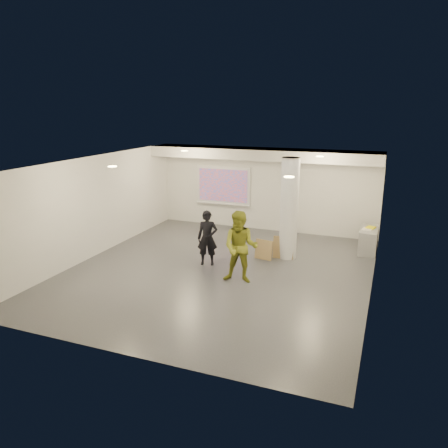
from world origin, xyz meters
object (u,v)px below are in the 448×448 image
at_px(projection_screen, 223,186).
at_px(credenza, 368,240).
at_px(man, 240,247).
at_px(woman, 207,238).
at_px(column, 289,209).

distance_m(projection_screen, credenza, 5.57).
bearing_deg(man, credenza, 44.23).
relative_size(projection_screen, credenza, 1.66).
height_order(projection_screen, woman, projection_screen).
bearing_deg(projection_screen, column, -40.56).
bearing_deg(woman, man, -51.05).
bearing_deg(column, woman, -144.89).
height_order(projection_screen, man, projection_screen).
xyz_separation_m(credenza, woman, (-4.22, -2.87, 0.42)).
height_order(woman, man, man).
height_order(column, projection_screen, column).
bearing_deg(credenza, column, -146.51).
bearing_deg(credenza, projection_screen, 167.50).
relative_size(projection_screen, woman, 1.33).
bearing_deg(woman, projection_screen, 88.07).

